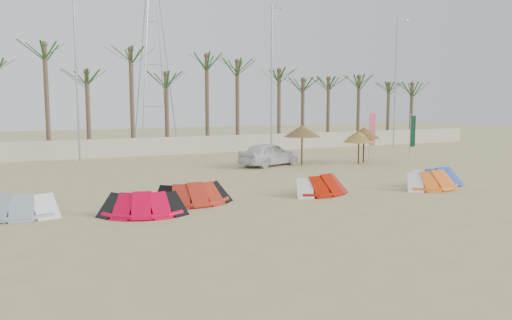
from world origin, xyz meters
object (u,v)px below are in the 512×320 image
parasol_left (302,131)px  car (269,154)px  kite_red_mid (191,192)px  kite_orange (428,179)px  parasol_mid (359,137)px  parasol_right (364,133)px  kite_grey (6,204)px  kite_red_right (319,183)px  kite_blue (434,176)px  kite_red_left (141,203)px

parasol_left → car: bearing=157.4°
kite_red_mid → kite_orange: size_ratio=0.98×
kite_orange → parasol_mid: (2.68, 8.70, 1.29)m
kite_red_mid → parasol_mid: bearing=28.6°
parasol_left → parasol_right: (4.32, -0.47, -0.19)m
parasol_mid → parasol_right: bearing=25.5°
kite_orange → parasol_left: bearing=96.1°
kite_red_mid → kite_grey: bearing=174.2°
car → kite_red_right: bearing=146.4°
kite_red_mid → kite_blue: size_ratio=0.93×
kite_red_right → kite_orange: bearing=-12.0°
parasol_mid → kite_grey: bearing=-161.4°
kite_red_right → kite_red_left: bearing=-173.9°
kite_red_right → car: 9.43m
kite_red_right → parasol_left: 9.49m
kite_red_right → parasol_right: parasol_right is taller
kite_blue → parasol_left: (-2.00, 8.81, 1.69)m
kite_red_right → kite_blue: same height
kite_red_left → parasol_left: size_ratio=1.30×
kite_red_left → parasol_left: parasol_left is taller
kite_red_right → kite_blue: (6.12, -0.43, 0.00)m
kite_red_mid → parasol_mid: 15.37m
kite_blue → car: 10.34m
kite_red_mid → kite_orange: 10.85m
kite_grey → kite_blue: 18.20m
kite_red_left → kite_orange: 12.97m
kite_blue → kite_grey: bearing=175.7°
parasol_right → parasol_left: bearing=173.8°
kite_grey → car: (14.28, 8.22, 0.29)m
kite_grey → kite_blue: bearing=-4.3°
kite_grey → kite_orange: bearing=-6.7°
kite_red_mid → parasol_left: (9.75, 8.09, 1.70)m
parasol_mid → parasol_right: size_ratio=0.90×
kite_red_mid → kite_orange: same height
kite_blue → parasol_left: bearing=102.8°
car → kite_red_mid: bearing=118.6°
kite_red_mid → kite_red_right: 5.63m
kite_red_left → kite_red_right: same height
kite_red_mid → kite_blue: same height
parasol_mid → kite_red_mid: bearing=-151.4°
kite_red_left → parasol_right: size_ratio=1.41×
kite_grey → kite_red_mid: bearing=-5.8°
kite_orange → car: bearing=105.7°
kite_orange → parasol_right: parasol_right is taller
kite_orange → kite_grey: bearing=173.3°
parasol_mid → car: (-5.57, 1.54, -0.99)m
kite_blue → parasol_right: 8.79m
parasol_mid → parasol_left: bearing=168.3°
kite_orange → kite_blue: size_ratio=0.95×
kite_red_right → car: size_ratio=0.81×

